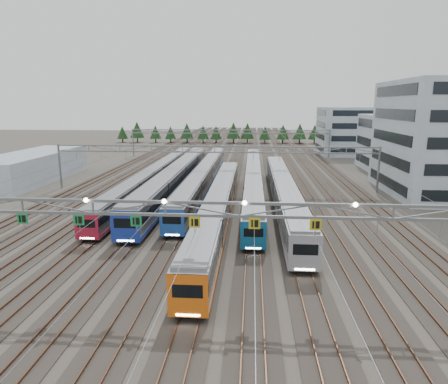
# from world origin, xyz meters

# --- Properties ---
(ground) EXTENTS (400.00, 400.00, 0.00)m
(ground) POSITION_xyz_m (0.00, 0.00, 0.00)
(ground) COLOR #47423A
(ground) RESTS_ON ground
(track_bed) EXTENTS (54.00, 260.00, 5.42)m
(track_bed) POSITION_xyz_m (0.00, 100.00, 1.49)
(track_bed) COLOR #2D2823
(track_bed) RESTS_ON ground
(train_a) EXTENTS (2.70, 64.76, 3.51)m
(train_a) POSITION_xyz_m (-11.25, 43.59, 2.01)
(train_a) COLOR black
(train_a) RESTS_ON ground
(train_b) EXTENTS (3.14, 59.93, 4.09)m
(train_b) POSITION_xyz_m (-6.75, 40.43, 2.30)
(train_b) COLOR black
(train_b) RESTS_ON ground
(train_c) EXTENTS (2.81, 61.90, 3.66)m
(train_c) POSITION_xyz_m (-2.25, 43.87, 2.08)
(train_c) COLOR black
(train_c) RESTS_ON ground
(train_d) EXTENTS (2.89, 51.89, 3.76)m
(train_d) POSITION_xyz_m (2.25, 21.89, 2.13)
(train_d) COLOR black
(train_d) RESTS_ON ground
(train_e) EXTENTS (2.67, 64.35, 3.48)m
(train_e) POSITION_xyz_m (6.75, 41.62, 1.99)
(train_e) COLOR black
(train_e) RESTS_ON ground
(train_f) EXTENTS (2.98, 51.59, 3.88)m
(train_f) POSITION_xyz_m (11.25, 30.11, 2.19)
(train_f) COLOR black
(train_f) RESTS_ON ground
(gantry_near) EXTENTS (56.36, 0.61, 8.08)m
(gantry_near) POSITION_xyz_m (-0.05, -0.12, 7.09)
(gantry_near) COLOR slate
(gantry_near) RESTS_ON ground
(gantry_mid) EXTENTS (56.36, 0.36, 8.00)m
(gantry_mid) POSITION_xyz_m (0.00, 40.00, 6.39)
(gantry_mid) COLOR slate
(gantry_mid) RESTS_ON ground
(gantry_far) EXTENTS (56.36, 0.36, 8.00)m
(gantry_far) POSITION_xyz_m (0.00, 85.00, 6.39)
(gantry_far) COLOR slate
(gantry_far) RESTS_ON ground
(depot_bldg_south) EXTENTS (18.00, 22.00, 18.80)m
(depot_bldg_south) POSITION_xyz_m (38.60, 40.17, 9.40)
(depot_bldg_south) COLOR #96A7B3
(depot_bldg_south) RESTS_ON ground
(depot_bldg_mid) EXTENTS (14.00, 16.00, 12.60)m
(depot_bldg_mid) POSITION_xyz_m (39.45, 65.72, 6.30)
(depot_bldg_mid) COLOR #96A7B3
(depot_bldg_mid) RESTS_ON ground
(depot_bldg_north) EXTENTS (22.00, 18.00, 14.04)m
(depot_bldg_north) POSITION_xyz_m (37.99, 94.80, 7.02)
(depot_bldg_north) COLOR #96A7B3
(depot_bldg_north) RESTS_ON ground
(west_shed) EXTENTS (10.00, 30.00, 5.47)m
(west_shed) POSITION_xyz_m (-37.27, 46.86, 2.73)
(west_shed) COLOR #96A7B3
(west_shed) RESTS_ON ground
(treeline) EXTENTS (93.80, 5.60, 7.02)m
(treeline) POSITION_xyz_m (-0.90, 127.03, 4.23)
(treeline) COLOR #332114
(treeline) RESTS_ON ground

